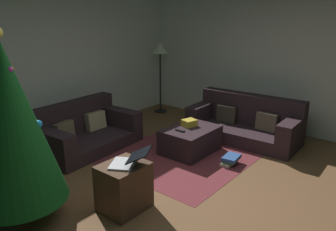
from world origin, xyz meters
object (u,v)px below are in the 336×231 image
at_px(side_table, 124,187).
at_px(corner_lamp, 160,53).
at_px(couch_right, 246,123).
at_px(laptop, 129,160).
at_px(ottoman, 190,140).
at_px(tv_remote, 180,130).
at_px(gift_box, 189,123).
at_px(book_stack, 230,160).
at_px(christmas_tree, 11,124).
at_px(couch_left, 83,131).

height_order(side_table, corner_lamp, corner_lamp).
relative_size(couch_right, corner_lamp, 1.24).
bearing_deg(laptop, ottoman, 13.83).
xyz_separation_m(tv_remote, corner_lamp, (1.64, 1.81, 0.91)).
bearing_deg(corner_lamp, couch_right, -98.32).
xyz_separation_m(couch_right, tv_remote, (-1.31, 0.46, 0.12)).
xyz_separation_m(gift_box, corner_lamp, (1.35, 1.77, 0.87)).
relative_size(ottoman, book_stack, 2.69).
relative_size(christmas_tree, corner_lamp, 1.30).
distance_m(couch_left, side_table, 2.05).
distance_m(ottoman, side_table, 1.85).
height_order(ottoman, corner_lamp, corner_lamp).
relative_size(christmas_tree, side_table, 3.69).
height_order(couch_left, laptop, laptop).
distance_m(ottoman, book_stack, 0.75).
xyz_separation_m(couch_right, book_stack, (-1.11, -0.33, -0.22)).
xyz_separation_m(couch_right, laptop, (-2.87, -0.02, 0.32)).
distance_m(couch_right, tv_remote, 1.39).
xyz_separation_m(gift_box, laptop, (-1.85, -0.52, 0.16)).
distance_m(couch_left, ottoman, 1.78).
xyz_separation_m(tv_remote, christmas_tree, (-2.43, 0.27, 0.69)).
distance_m(couch_left, laptop, 2.11).
bearing_deg(side_table, tv_remote, 14.93).
relative_size(christmas_tree, book_stack, 6.10).
bearing_deg(corner_lamp, laptop, -144.41).
relative_size(gift_box, tv_remote, 1.34).
bearing_deg(couch_right, laptop, 88.29).
bearing_deg(book_stack, ottoman, 88.87).
height_order(couch_right, gift_box, couch_right).
xyz_separation_m(ottoman, corner_lamp, (1.42, 1.85, 1.12)).
height_order(couch_left, couch_right, couch_right).
relative_size(couch_right, ottoman, 2.15).
bearing_deg(corner_lamp, book_stack, -119.02).
bearing_deg(ottoman, laptop, -166.17).
bearing_deg(couch_left, tv_remote, 113.84).
bearing_deg(couch_left, laptop, 63.59).
height_order(tv_remote, book_stack, tv_remote).
bearing_deg(book_stack, couch_right, 16.48).
relative_size(couch_right, gift_box, 8.95).
bearing_deg(corner_lamp, gift_box, -127.30).
relative_size(ottoman, side_table, 1.63).
distance_m(couch_left, corner_lamp, 2.64).
bearing_deg(couch_right, ottoman, 67.09).
relative_size(couch_right, book_stack, 5.78).
relative_size(tv_remote, side_table, 0.29).
distance_m(couch_right, gift_box, 1.14).
bearing_deg(gift_box, side_table, -166.35).
height_order(christmas_tree, book_stack, christmas_tree).
distance_m(laptop, book_stack, 1.87).
distance_m(tv_remote, laptop, 1.64).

